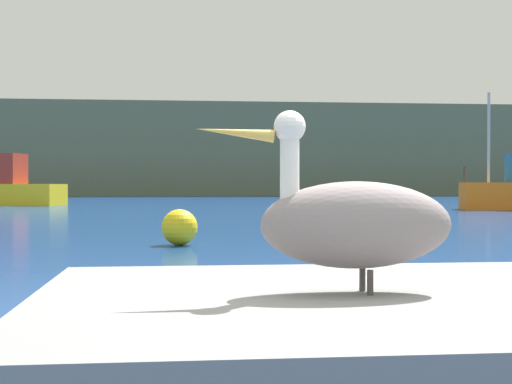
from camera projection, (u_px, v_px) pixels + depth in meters
hillside_backdrop at (190, 152)px, 70.21m from camera, size 140.00×13.35×8.28m
pier_dock at (357, 359)px, 3.46m from camera, size 3.03×2.47×0.62m
pelican at (353, 221)px, 3.45m from camera, size 1.22×0.40×0.86m
fishing_boat_yellow at (8, 187)px, 37.69m from camera, size 5.87×3.71×5.20m
mooring_buoy at (180, 227)px, 13.42m from camera, size 0.66×0.66×0.66m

